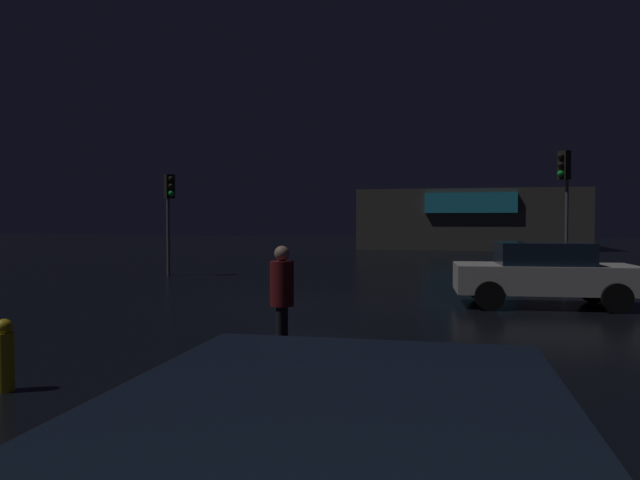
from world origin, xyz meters
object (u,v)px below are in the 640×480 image
object	(u,v)px
car_near	(544,273)
fire_hydrant	(4,356)
store_building	(469,220)
traffic_signal_main	(564,181)
traffic_signal_opposite	(169,201)
pedestrian	(282,295)

from	to	relation	value
car_near	fire_hydrant	xyz separation A→B (m)	(-7.13, -8.87, -0.36)
store_building	fire_hydrant	bearing A→B (deg)	-98.36
traffic_signal_main	store_building	bearing A→B (deg)	95.74
traffic_signal_opposite	fire_hydrant	world-z (taller)	traffic_signal_opposite
store_building	traffic_signal_main	xyz separation A→B (m)	(2.56, -25.50, 1.19)
fire_hydrant	traffic_signal_main	bearing A→B (deg)	59.50
car_near	traffic_signal_opposite	bearing A→B (deg)	157.37
traffic_signal_main	fire_hydrant	distance (m)	16.82
traffic_signal_opposite	pedestrian	distance (m)	14.30
traffic_signal_opposite	car_near	distance (m)	13.38
pedestrian	fire_hydrant	size ratio (longest dim) A/B	1.93
fire_hydrant	car_near	bearing A→B (deg)	51.20
car_near	fire_hydrant	size ratio (longest dim) A/B	4.86
traffic_signal_main	car_near	world-z (taller)	traffic_signal_main
traffic_signal_main	traffic_signal_opposite	bearing A→B (deg)	-178.65
store_building	pedestrian	size ratio (longest dim) A/B	9.27
traffic_signal_main	pedestrian	bearing A→B (deg)	-114.94
pedestrian	car_near	bearing A→B (deg)	57.02
traffic_signal_opposite	fire_hydrant	bearing A→B (deg)	-69.98
store_building	car_near	bearing A→B (deg)	-87.62
store_building	pedestrian	world-z (taller)	store_building
store_building	fire_hydrant	distance (m)	40.25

